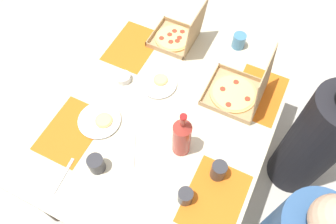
{
  "coord_description": "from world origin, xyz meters",
  "views": [
    {
      "loc": [
        0.82,
        0.4,
        2.24
      ],
      "look_at": [
        0.0,
        0.0,
        0.72
      ],
      "focal_mm": 34.98,
      "sensor_mm": 36.0,
      "label": 1
    }
  ],
  "objects_px": {
    "plate_far_right": "(100,120)",
    "cup_dark": "(96,164)",
    "plate_near_left": "(159,84)",
    "cup_clear_left": "(239,41)",
    "pizza_box_center": "(240,91)",
    "cup_spare": "(218,171)",
    "diner_left_seat": "(316,141)",
    "soda_bottle": "(182,136)",
    "pizza_box_corner_right": "(178,36)",
    "condiment_bowl": "(123,78)",
    "cup_clear_right": "(185,196)"
  },
  "relations": [
    {
      "from": "plate_far_right",
      "to": "cup_dark",
      "type": "distance_m",
      "value": 0.26
    },
    {
      "from": "plate_near_left",
      "to": "cup_clear_left",
      "type": "xyz_separation_m",
      "value": [
        -0.47,
        0.3,
        0.04
      ]
    },
    {
      "from": "pizza_box_center",
      "to": "plate_near_left",
      "type": "relative_size",
      "value": 1.61
    },
    {
      "from": "cup_dark",
      "to": "cup_clear_left",
      "type": "bearing_deg",
      "value": 161.85
    },
    {
      "from": "pizza_box_center",
      "to": "plate_far_right",
      "type": "distance_m",
      "value": 0.77
    },
    {
      "from": "cup_spare",
      "to": "diner_left_seat",
      "type": "distance_m",
      "value": 0.75
    },
    {
      "from": "diner_left_seat",
      "to": "soda_bottle",
      "type": "bearing_deg",
      "value": -53.32
    },
    {
      "from": "pizza_box_corner_right",
      "to": "condiment_bowl",
      "type": "relative_size",
      "value": 3.44
    },
    {
      "from": "cup_dark",
      "to": "condiment_bowl",
      "type": "height_order",
      "value": "cup_dark"
    },
    {
      "from": "plate_far_right",
      "to": "condiment_bowl",
      "type": "relative_size",
      "value": 2.68
    },
    {
      "from": "pizza_box_center",
      "to": "diner_left_seat",
      "type": "xyz_separation_m",
      "value": [
        -0.07,
        0.51,
        -0.28
      ]
    },
    {
      "from": "pizza_box_corner_right",
      "to": "cup_spare",
      "type": "xyz_separation_m",
      "value": [
        0.7,
        0.54,
        0.01
      ]
    },
    {
      "from": "cup_clear_left",
      "to": "cup_spare",
      "type": "height_order",
      "value": "cup_spare"
    },
    {
      "from": "soda_bottle",
      "to": "condiment_bowl",
      "type": "relative_size",
      "value": 3.82
    },
    {
      "from": "plate_far_right",
      "to": "cup_clear_left",
      "type": "relative_size",
      "value": 2.48
    },
    {
      "from": "pizza_box_corner_right",
      "to": "cup_clear_right",
      "type": "distance_m",
      "value": 0.99
    },
    {
      "from": "plate_far_right",
      "to": "diner_left_seat",
      "type": "height_order",
      "value": "diner_left_seat"
    },
    {
      "from": "plate_near_left",
      "to": "condiment_bowl",
      "type": "height_order",
      "value": "condiment_bowl"
    },
    {
      "from": "pizza_box_center",
      "to": "cup_spare",
      "type": "distance_m",
      "value": 0.48
    },
    {
      "from": "cup_dark",
      "to": "condiment_bowl",
      "type": "distance_m",
      "value": 0.54
    },
    {
      "from": "condiment_bowl",
      "to": "pizza_box_center",
      "type": "bearing_deg",
      "value": 106.06
    },
    {
      "from": "soda_bottle",
      "to": "condiment_bowl",
      "type": "bearing_deg",
      "value": -117.07
    },
    {
      "from": "cup_clear_left",
      "to": "cup_clear_right",
      "type": "height_order",
      "value": "cup_clear_left"
    },
    {
      "from": "pizza_box_corner_right",
      "to": "pizza_box_center",
      "type": "relative_size",
      "value": 0.88
    },
    {
      "from": "cup_clear_left",
      "to": "cup_clear_right",
      "type": "distance_m",
      "value": 1.01
    },
    {
      "from": "cup_clear_right",
      "to": "diner_left_seat",
      "type": "bearing_deg",
      "value": 143.46
    },
    {
      "from": "cup_spare",
      "to": "cup_dark",
      "type": "xyz_separation_m",
      "value": [
        0.22,
        -0.54,
        -0.01
      ]
    },
    {
      "from": "plate_far_right",
      "to": "cup_clear_left",
      "type": "bearing_deg",
      "value": 150.11
    },
    {
      "from": "pizza_box_center",
      "to": "cup_dark",
      "type": "height_order",
      "value": "pizza_box_center"
    },
    {
      "from": "soda_bottle",
      "to": "diner_left_seat",
      "type": "distance_m",
      "value": 0.9
    },
    {
      "from": "cup_spare",
      "to": "cup_clear_right",
      "type": "bearing_deg",
      "value": -26.89
    },
    {
      "from": "cup_clear_left",
      "to": "cup_clear_right",
      "type": "xyz_separation_m",
      "value": [
        1.01,
        0.1,
        -0.0
      ]
    },
    {
      "from": "pizza_box_corner_right",
      "to": "plate_near_left",
      "type": "height_order",
      "value": "pizza_box_corner_right"
    },
    {
      "from": "pizza_box_corner_right",
      "to": "plate_far_right",
      "type": "distance_m",
      "value": 0.71
    },
    {
      "from": "cup_clear_left",
      "to": "condiment_bowl",
      "type": "xyz_separation_m",
      "value": [
        0.53,
        -0.5,
        -0.02
      ]
    },
    {
      "from": "cup_dark",
      "to": "pizza_box_corner_right",
      "type": "bearing_deg",
      "value": -179.8
    },
    {
      "from": "soda_bottle",
      "to": "cup_clear_left",
      "type": "height_order",
      "value": "soda_bottle"
    },
    {
      "from": "soda_bottle",
      "to": "cup_dark",
      "type": "distance_m",
      "value": 0.43
    },
    {
      "from": "pizza_box_center",
      "to": "cup_spare",
      "type": "relative_size",
      "value": 3.03
    },
    {
      "from": "pizza_box_center",
      "to": "cup_clear_left",
      "type": "distance_m",
      "value": 0.38
    },
    {
      "from": "pizza_box_corner_right",
      "to": "pizza_box_center",
      "type": "bearing_deg",
      "value": 64.61
    },
    {
      "from": "plate_near_left",
      "to": "plate_far_right",
      "type": "xyz_separation_m",
      "value": [
        0.35,
        -0.17,
        0.0
      ]
    },
    {
      "from": "plate_near_left",
      "to": "plate_far_right",
      "type": "bearing_deg",
      "value": -25.98
    },
    {
      "from": "pizza_box_center",
      "to": "plate_near_left",
      "type": "bearing_deg",
      "value": -74.35
    },
    {
      "from": "plate_far_right",
      "to": "cup_spare",
      "type": "distance_m",
      "value": 0.67
    },
    {
      "from": "cup_clear_right",
      "to": "cup_dark",
      "type": "bearing_deg",
      "value": -84.21
    },
    {
      "from": "cup_dark",
      "to": "diner_left_seat",
      "type": "relative_size",
      "value": 0.08
    },
    {
      "from": "cup_clear_left",
      "to": "cup_clear_right",
      "type": "bearing_deg",
      "value": 5.94
    },
    {
      "from": "soda_bottle",
      "to": "cup_clear_left",
      "type": "bearing_deg",
      "value": 178.37
    },
    {
      "from": "condiment_bowl",
      "to": "cup_clear_left",
      "type": "bearing_deg",
      "value": 136.87
    }
  ]
}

